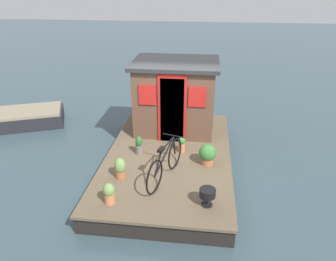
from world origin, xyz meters
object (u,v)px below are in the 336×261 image
Objects in this scene: houseboat_cabin at (175,96)px; potted_plant_ivy at (139,145)px; bicycle at (165,163)px; potted_plant_rosemary at (207,154)px; potted_plant_geranium at (182,144)px; potted_plant_succulent at (109,193)px; dinghy_boat at (18,118)px; potted_plant_basil at (120,168)px; charcoal_grill at (207,194)px.

potted_plant_ivy is at bearing 155.60° from houseboat_cabin.
bicycle is at bearing -142.92° from potted_plant_ivy.
potted_plant_rosemary is 1.07× the size of potted_plant_ivy.
potted_plant_succulent is at bearing 151.14° from potted_plant_geranium.
potted_plant_geranium is at bearing -78.34° from potted_plant_ivy.
potted_plant_ivy is 1.05m from potted_plant_geranium.
potted_plant_ivy is (0.30, 1.66, -0.03)m from potted_plant_rosemary.
bicycle is 3.90× the size of potted_plant_succulent.
bicycle is at bearing -178.73° from houseboat_cabin.
potted_plant_basil is at bearing -127.04° from dinghy_boat.
potted_plant_basil is (-1.08, 0.19, 0.00)m from potted_plant_ivy.
potted_plant_succulent is at bearing -133.90° from dinghy_boat.
potted_plant_succulent is (-3.56, 0.90, -0.75)m from houseboat_cabin.
potted_plant_succulent is (-0.94, 0.95, -0.17)m from bicycle.
potted_plant_ivy is at bearing 42.73° from charcoal_grill.
potted_plant_geranium is (0.51, 0.63, -0.04)m from potted_plant_rosemary.
bicycle is 0.99m from potted_plant_basil.
potted_plant_geranium is 0.86× the size of potted_plant_basil.
bicycle is at bearing 168.78° from potted_plant_geranium.
potted_plant_ivy and potted_plant_basil have the same top height.
potted_plant_ivy is (-1.59, 0.72, -0.75)m from houseboat_cabin.
bicycle is 1.35m from potted_plant_succulent.
potted_plant_geranium reaches higher than dinghy_boat.
bicycle is at bearing 48.87° from charcoal_grill.
bicycle is at bearing -121.16° from dinghy_boat.
potted_plant_succulent is 1.21× the size of charcoal_grill.
houseboat_cabin is 2.69m from bicycle.
houseboat_cabin is 3.61m from charcoal_grill.
potted_plant_basil reaches higher than potted_plant_geranium.
bicycle is 1.15m from potted_plant_rosemary.
bicycle is 4.25× the size of potted_plant_geranium.
houseboat_cabin is at bearing 1.27° from bicycle.
houseboat_cabin is 2.23m from potted_plant_rosemary.
bicycle is 1.28m from potted_plant_geranium.
potted_plant_ivy reaches higher than charcoal_grill.
houseboat_cabin is 5.80× the size of potted_plant_geranium.
potted_plant_geranium is at bearing -43.37° from potted_plant_basil.
charcoal_grill is at bearing -122.79° from dinghy_boat.
charcoal_grill is at bearing -131.13° from bicycle.
potted_plant_basil is (-2.67, 0.91, -0.74)m from houseboat_cabin.
potted_plant_ivy is (1.97, -0.18, 0.00)m from potted_plant_succulent.
potted_plant_ivy is 1.00× the size of potted_plant_basil.
charcoal_grill is 0.12× the size of dinghy_boat.
potted_plant_geranium is at bearing 17.77° from charcoal_grill.
potted_plant_ivy reaches higher than dinghy_boat.
potted_plant_rosemary is 1.25× the size of potted_plant_geranium.
bicycle reaches higher than potted_plant_succulent.
bicycle is 4.70× the size of charcoal_grill.
dinghy_boat is at bearing 70.79° from potted_plant_geranium.
charcoal_grill is at bearing -162.23° from potted_plant_geranium.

